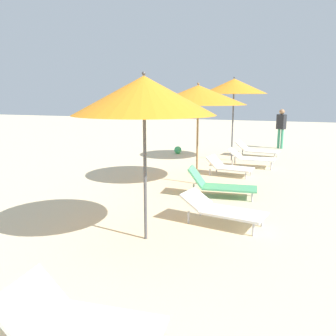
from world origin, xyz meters
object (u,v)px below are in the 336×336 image
(lounger_farthest_inland, at_px, (251,157))
(lounger_farthest_shoreside, at_px, (256,150))
(lounger_fourth_shoreside, at_px, (222,209))
(umbrella_farthest, at_px, (234,86))
(lounger_third_shoreside, at_px, (78,324))
(umbrella_fifth, at_px, (198,95))
(lounger_fifth_shoreside, at_px, (229,166))
(umbrella_fourth, at_px, (144,96))
(beach_ball, at_px, (178,150))
(lounger_fifth_inland, at_px, (220,185))
(person_walking_near, at_px, (281,125))

(lounger_farthest_inland, bearing_deg, lounger_farthest_shoreside, 90.34)
(lounger_fourth_shoreside, distance_m, umbrella_farthest, 6.82)
(lounger_third_shoreside, height_order, umbrella_fifth, umbrella_fifth)
(lounger_fifth_shoreside, bearing_deg, umbrella_fourth, -86.99)
(beach_ball, bearing_deg, umbrella_fourth, -73.37)
(lounger_fifth_inland, relative_size, lounger_farthest_shoreside, 0.97)
(lounger_third_shoreside, xyz_separation_m, lounger_farthest_shoreside, (-0.05, 11.12, -0.06))
(umbrella_fourth, distance_m, lounger_farthest_shoreside, 8.80)
(lounger_fifth_inland, xyz_separation_m, beach_ball, (-2.93, 5.34, -0.13))
(umbrella_fifth, relative_size, person_walking_near, 1.51)
(umbrella_fourth, distance_m, person_walking_near, 11.20)
(lounger_third_shoreside, bearing_deg, lounger_fifth_inland, 84.12)
(lounger_fifth_shoreside, relative_size, lounger_farthest_shoreside, 0.81)
(lounger_fourth_shoreside, bearing_deg, lounger_fifth_shoreside, 109.18)
(umbrella_fifth, height_order, person_walking_near, umbrella_fifth)
(umbrella_fourth, xyz_separation_m, lounger_fifth_inland, (0.51, 2.77, -1.93))
(umbrella_fourth, relative_size, person_walking_near, 1.52)
(lounger_fifth_shoreside, distance_m, umbrella_farthest, 3.33)
(lounger_fifth_inland, bearing_deg, umbrella_fifth, 122.87)
(umbrella_fifth, xyz_separation_m, person_walking_near, (1.48, 7.34, -1.21))
(lounger_third_shoreside, distance_m, umbrella_fifth, 6.63)
(lounger_fifth_shoreside, bearing_deg, lounger_fifth_inland, -77.43)
(lounger_fourth_shoreside, height_order, lounger_fifth_inland, lounger_fifth_inland)
(umbrella_fifth, xyz_separation_m, lounger_fifth_inland, (0.83, -0.97, -1.95))
(lounger_fifth_shoreside, xyz_separation_m, lounger_farthest_inland, (0.38, 1.43, 0.05))
(person_walking_near, distance_m, beach_ball, 4.73)
(lounger_farthest_inland, distance_m, person_walking_near, 4.72)
(lounger_third_shoreside, bearing_deg, umbrella_farthest, 87.76)
(lounger_fifth_inland, height_order, lounger_farthest_shoreside, lounger_fifth_inland)
(lounger_fifth_inland, bearing_deg, umbrella_fourth, -108.07)
(lounger_farthest_shoreside, bearing_deg, umbrella_fourth, -87.49)
(umbrella_fourth, distance_m, lounger_fifth_shoreside, 5.38)
(umbrella_fourth, height_order, beach_ball, umbrella_fourth)
(lounger_fifth_shoreside, bearing_deg, umbrella_fifth, -107.92)
(umbrella_fourth, bearing_deg, umbrella_farthest, 91.33)
(umbrella_fourth, relative_size, lounger_fifth_inland, 1.64)
(umbrella_fourth, relative_size, lounger_fourth_shoreside, 1.69)
(lounger_third_shoreside, height_order, lounger_fourth_shoreside, lounger_third_shoreside)
(lounger_fifth_shoreside, relative_size, person_walking_near, 0.78)
(lounger_fourth_shoreside, relative_size, person_walking_near, 0.90)
(lounger_third_shoreside, distance_m, lounger_fifth_shoreside, 7.57)
(umbrella_farthest, height_order, beach_ball, umbrella_farthest)
(lounger_fourth_shoreside, height_order, lounger_farthest_inland, lounger_farthest_inland)
(umbrella_fifth, height_order, beach_ball, umbrella_fifth)
(lounger_third_shoreside, relative_size, lounger_fifth_inland, 0.89)
(umbrella_fourth, relative_size, lounger_farthest_shoreside, 1.58)
(umbrella_farthest, relative_size, lounger_farthest_inland, 1.93)
(person_walking_near, bearing_deg, lounger_third_shoreside, -151.16)
(lounger_fourth_shoreside, xyz_separation_m, person_walking_near, (0.20, 10.01, 0.74))
(lounger_fifth_inland, distance_m, lounger_farthest_inland, 3.67)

